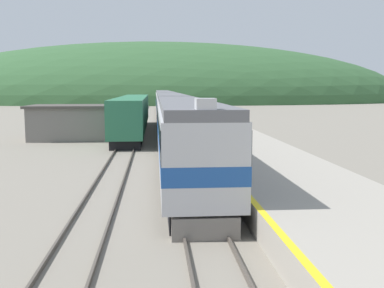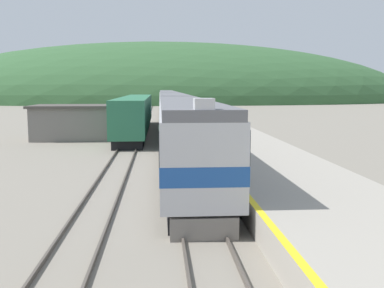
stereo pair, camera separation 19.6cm
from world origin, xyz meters
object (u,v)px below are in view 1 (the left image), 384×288
Objects in this scene: express_train_lead_car at (185,135)px; carriage_third at (165,104)px; carriage_fourth at (163,100)px; siding_train at (133,114)px; carriage_second at (170,112)px.

express_train_lead_car is 0.97× the size of carriage_third.
express_train_lead_car is at bearing -90.00° from carriage_fourth.
carriage_third is at bearing 90.00° from express_train_lead_car.
express_train_lead_car is 25.10m from siding_train.
carriage_third and carriage_fourth have the same top height.
siding_train is at bearing -100.42° from carriage_third.
express_train_lead_car is 46.79m from carriage_third.
carriage_fourth is (0.00, 46.92, 0.00)m from carriage_second.
carriage_third is at bearing 79.58° from siding_train.
express_train_lead_car is 23.33m from carriage_second.
carriage_fourth is (0.00, 70.25, -0.01)m from express_train_lead_car.
carriage_fourth reaches higher than siding_train.
carriage_second and carriage_third have the same top height.
siding_train is (-4.05, -45.48, -0.29)m from carriage_fourth.
carriage_third is (0.00, 23.46, 0.00)m from carriage_second.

